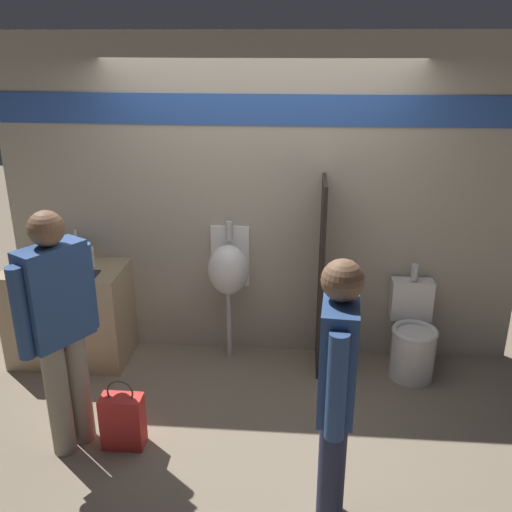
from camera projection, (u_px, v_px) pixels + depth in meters
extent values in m
plane|color=gray|center=(254.00, 383.00, 4.66)|extent=(16.00, 16.00, 0.00)
cube|color=#B2A893|center=(260.00, 204.00, 4.73)|extent=(4.32, 0.06, 2.70)
cube|color=#2D56AD|center=(260.00, 110.00, 4.43)|extent=(4.23, 0.01, 0.24)
cube|color=tan|center=(70.00, 314.00, 4.90)|extent=(0.99, 0.56, 0.85)
cylinder|color=white|center=(72.00, 258.00, 4.77)|extent=(0.37, 0.37, 0.14)
cylinder|color=silver|center=(76.00, 238.00, 4.84)|extent=(0.03, 0.03, 0.14)
cube|color=#232328|center=(94.00, 274.00, 4.62)|extent=(0.07, 0.14, 0.01)
cube|color=#28231E|center=(321.00, 278.00, 4.64)|extent=(0.03, 0.47, 1.63)
cylinder|color=silver|center=(229.00, 324.00, 4.94)|extent=(0.04, 0.04, 0.63)
ellipsoid|color=white|center=(228.00, 270.00, 4.76)|extent=(0.35, 0.31, 0.43)
cube|color=white|center=(230.00, 256.00, 4.88)|extent=(0.33, 0.02, 0.54)
cylinder|color=silver|center=(229.00, 231.00, 4.76)|extent=(0.06, 0.06, 0.16)
cylinder|color=white|center=(412.00, 355.00, 4.68)|extent=(0.36, 0.36, 0.41)
torus|color=white|center=(415.00, 331.00, 4.61)|extent=(0.37, 0.37, 0.04)
cube|color=white|center=(411.00, 299.00, 4.80)|extent=(0.34, 0.16, 0.34)
cylinder|color=silver|center=(415.00, 272.00, 4.69)|extent=(0.06, 0.06, 0.14)
cylinder|color=#282D4C|center=(331.00, 477.00, 3.11)|extent=(0.15, 0.15, 0.80)
cylinder|color=#282D4C|center=(332.00, 457.00, 3.26)|extent=(0.15, 0.15, 0.80)
cube|color=#2D4C84|center=(338.00, 356.00, 2.93)|extent=(0.21, 0.43, 0.63)
cylinder|color=#2D4C84|center=(337.00, 387.00, 2.72)|extent=(0.10, 0.10, 0.58)
cylinder|color=#2D4C84|center=(339.00, 339.00, 3.16)|extent=(0.10, 0.10, 0.58)
sphere|color=brown|center=(343.00, 280.00, 2.78)|extent=(0.22, 0.22, 0.22)
cylinder|color=gray|center=(59.00, 400.00, 3.76)|extent=(0.15, 0.15, 0.82)
cylinder|color=gray|center=(79.00, 388.00, 3.88)|extent=(0.15, 0.15, 0.82)
cube|color=#2D4C84|center=(55.00, 295.00, 3.56)|extent=(0.38, 0.46, 0.65)
cylinder|color=#2D4C84|center=(21.00, 313.00, 3.39)|extent=(0.10, 0.10, 0.60)
cylinder|color=#2D4C84|center=(87.00, 286.00, 3.75)|extent=(0.10, 0.10, 0.60)
sphere|color=brown|center=(46.00, 229.00, 3.40)|extent=(0.22, 0.22, 0.22)
cube|color=red|center=(123.00, 421.00, 3.89)|extent=(0.28, 0.16, 0.39)
torus|color=#4C4742|center=(120.00, 392.00, 3.80)|extent=(0.18, 0.01, 0.18)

